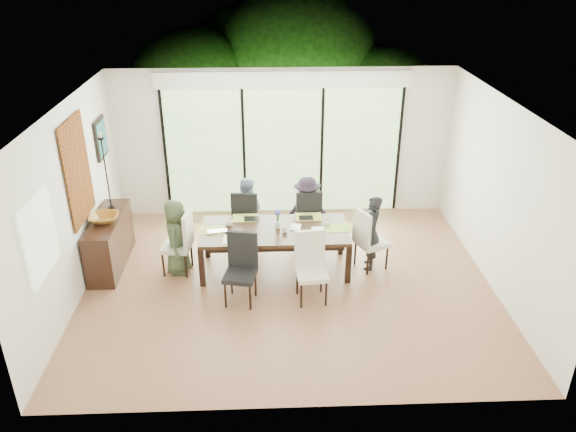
{
  "coord_description": "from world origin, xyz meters",
  "views": [
    {
      "loc": [
        -0.3,
        -7.1,
        4.6
      ],
      "look_at": [
        0.0,
        0.25,
        1.0
      ],
      "focal_mm": 35.0,
      "sensor_mm": 36.0,
      "label": 1
    }
  ],
  "objects_px": {
    "cup_a": "(229,223)",
    "chair_right_end": "(372,238)",
    "cup_b": "(285,230)",
    "person_right_end": "(371,233)",
    "vase": "(278,224)",
    "table_top": "(275,231)",
    "laptop": "(218,233)",
    "cup_c": "(327,223)",
    "bowl": "(104,218)",
    "chair_near_left": "(240,271)",
    "person_far_right": "(307,211)",
    "person_left_end": "(177,237)",
    "person_far_left": "(246,212)",
    "chair_far_left": "(247,216)",
    "chair_left_end": "(176,242)",
    "chair_far_right": "(307,215)",
    "chair_near_right": "(312,269)",
    "sideboard": "(110,242)"
  },
  "relations": [
    {
      "from": "person_right_end",
      "to": "vase",
      "type": "distance_m",
      "value": 1.44
    },
    {
      "from": "chair_far_left",
      "to": "chair_near_right",
      "type": "height_order",
      "value": "same"
    },
    {
      "from": "chair_right_end",
      "to": "vase",
      "type": "distance_m",
      "value": 1.47
    },
    {
      "from": "table_top",
      "to": "chair_right_end",
      "type": "distance_m",
      "value": 1.51
    },
    {
      "from": "cup_c",
      "to": "bowl",
      "type": "height_order",
      "value": "bowl"
    },
    {
      "from": "chair_far_right",
      "to": "person_right_end",
      "type": "distance_m",
      "value": 1.26
    },
    {
      "from": "person_right_end",
      "to": "cup_c",
      "type": "bearing_deg",
      "value": -89.61
    },
    {
      "from": "chair_right_end",
      "to": "cup_c",
      "type": "relative_size",
      "value": 8.87
    },
    {
      "from": "person_far_right",
      "to": "chair_near_left",
      "type": "bearing_deg",
      "value": 55.98
    },
    {
      "from": "cup_c",
      "to": "table_top",
      "type": "bearing_deg",
      "value": -172.87
    },
    {
      "from": "vase",
      "to": "chair_near_left",
      "type": "bearing_deg",
      "value": -120.87
    },
    {
      "from": "vase",
      "to": "cup_b",
      "type": "bearing_deg",
      "value": -56.31
    },
    {
      "from": "table_top",
      "to": "laptop",
      "type": "relative_size",
      "value": 7.27
    },
    {
      "from": "chair_left_end",
      "to": "person_right_end",
      "type": "relative_size",
      "value": 0.85
    },
    {
      "from": "person_left_end",
      "to": "bowl",
      "type": "bearing_deg",
      "value": 90.75
    },
    {
      "from": "chair_left_end",
      "to": "person_right_end",
      "type": "bearing_deg",
      "value": 97.43
    },
    {
      "from": "cup_a",
      "to": "chair_right_end",
      "type": "bearing_deg",
      "value": -3.9
    },
    {
      "from": "cup_b",
      "to": "bowl",
      "type": "height_order",
      "value": "bowl"
    },
    {
      "from": "table_top",
      "to": "bowl",
      "type": "xyz_separation_m",
      "value": [
        -2.56,
        0.13,
        0.2
      ]
    },
    {
      "from": "vase",
      "to": "bowl",
      "type": "distance_m",
      "value": 2.62
    },
    {
      "from": "table_top",
      "to": "person_far_right",
      "type": "bearing_deg",
      "value": 56.47
    },
    {
      "from": "person_left_end",
      "to": "person_far_left",
      "type": "height_order",
      "value": "same"
    },
    {
      "from": "chair_far_left",
      "to": "vase",
      "type": "bearing_deg",
      "value": 128.66
    },
    {
      "from": "bowl",
      "to": "chair_left_end",
      "type": "bearing_deg",
      "value": -6.9
    },
    {
      "from": "person_left_end",
      "to": "chair_far_left",
      "type": "bearing_deg",
      "value": -42.95
    },
    {
      "from": "person_right_end",
      "to": "vase",
      "type": "height_order",
      "value": "person_right_end"
    },
    {
      "from": "chair_left_end",
      "to": "chair_right_end",
      "type": "relative_size",
      "value": 1.0
    },
    {
      "from": "chair_far_left",
      "to": "person_left_end",
      "type": "height_order",
      "value": "person_left_end"
    },
    {
      "from": "cup_a",
      "to": "cup_b",
      "type": "xyz_separation_m",
      "value": [
        0.85,
        -0.25,
        -0.0
      ]
    },
    {
      "from": "chair_right_end",
      "to": "person_far_right",
      "type": "relative_size",
      "value": 0.85
    },
    {
      "from": "chair_near_right",
      "to": "chair_far_left",
      "type": "bearing_deg",
      "value": 113.04
    },
    {
      "from": "vase",
      "to": "chair_far_right",
      "type": "bearing_deg",
      "value": 57.99
    },
    {
      "from": "cup_c",
      "to": "person_far_left",
      "type": "bearing_deg",
      "value": 149.72
    },
    {
      "from": "person_far_left",
      "to": "sideboard",
      "type": "height_order",
      "value": "person_far_left"
    },
    {
      "from": "person_left_end",
      "to": "vase",
      "type": "distance_m",
      "value": 1.54
    },
    {
      "from": "chair_near_left",
      "to": "cup_c",
      "type": "bearing_deg",
      "value": 48.14
    },
    {
      "from": "cup_a",
      "to": "cup_b",
      "type": "bearing_deg",
      "value": -16.39
    },
    {
      "from": "table_top",
      "to": "cup_c",
      "type": "height_order",
      "value": "cup_c"
    },
    {
      "from": "vase",
      "to": "person_far_right",
      "type": "bearing_deg",
      "value": 57.34
    },
    {
      "from": "cup_c",
      "to": "bowl",
      "type": "relative_size",
      "value": 0.27
    },
    {
      "from": "person_right_end",
      "to": "bowl",
      "type": "distance_m",
      "value": 4.05
    },
    {
      "from": "laptop",
      "to": "chair_near_right",
      "type": "bearing_deg",
      "value": -40.55
    },
    {
      "from": "vase",
      "to": "laptop",
      "type": "height_order",
      "value": "vase"
    },
    {
      "from": "chair_far_right",
      "to": "table_top",
      "type": "bearing_deg",
      "value": 50.87
    },
    {
      "from": "person_far_right",
      "to": "bowl",
      "type": "distance_m",
      "value": 3.2
    },
    {
      "from": "cup_c",
      "to": "chair_far_right",
      "type": "bearing_deg",
      "value": 108.43
    },
    {
      "from": "chair_left_end",
      "to": "chair_near_right",
      "type": "xyz_separation_m",
      "value": [
        2.0,
        -0.87,
        0.0
      ]
    },
    {
      "from": "sideboard",
      "to": "chair_near_right",
      "type": "bearing_deg",
      "value": -19.73
    },
    {
      "from": "person_left_end",
      "to": "laptop",
      "type": "distance_m",
      "value": 0.65
    },
    {
      "from": "table_top",
      "to": "chair_far_left",
      "type": "relative_size",
      "value": 2.18
    }
  ]
}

